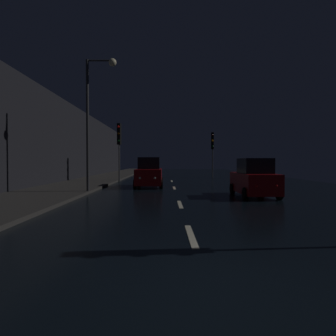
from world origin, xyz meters
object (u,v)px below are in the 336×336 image
streetlamp_overhead (95,105)px  car_approaching_headlights (149,173)px  traffic_light_far_left (119,139)px  traffic_light_far_right (213,145)px  car_parked_right_near (254,179)px

streetlamp_overhead → car_approaching_headlights: 6.53m
traffic_light_far_left → traffic_light_far_right: (9.50, 6.72, -0.10)m
traffic_light_far_left → traffic_light_far_right: traffic_light_far_left is taller
traffic_light_far_right → car_approaching_headlights: size_ratio=1.23×
car_approaching_headlights → streetlamp_overhead: bearing=-32.2°
streetlamp_overhead → traffic_light_far_right: bearing=61.1°
traffic_light_far_left → car_approaching_headlights: size_ratio=1.26×
streetlamp_overhead → car_parked_right_near: bearing=-9.7°
traffic_light_far_left → car_approaching_headlights: 7.01m
traffic_light_far_left → streetlamp_overhead: 10.08m
car_approaching_headlights → car_parked_right_near: 8.14m
traffic_light_far_left → traffic_light_far_right: bearing=137.8°
car_approaching_headlights → car_parked_right_near: bearing=44.4°
streetlamp_overhead → car_parked_right_near: size_ratio=1.93×
traffic_light_far_left → car_approaching_headlights: traffic_light_far_left is taller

